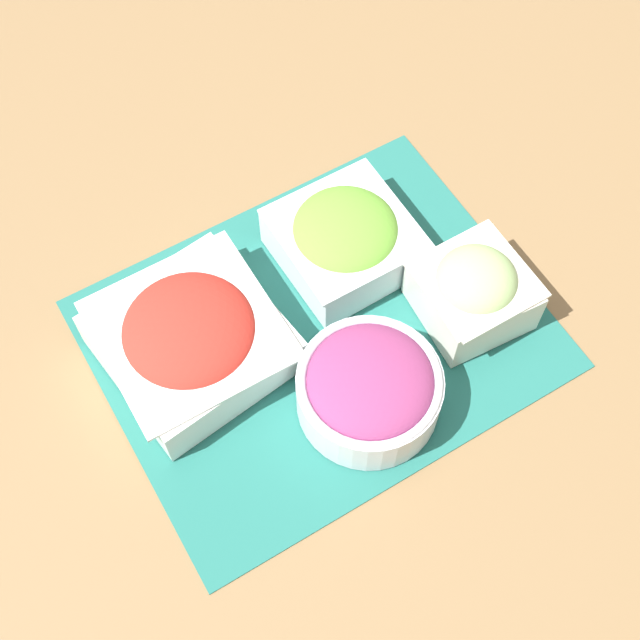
# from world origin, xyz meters

# --- Properties ---
(ground_plane) EXTENTS (3.00, 3.00, 0.00)m
(ground_plane) POSITION_xyz_m (0.00, 0.00, 0.00)
(ground_plane) COLOR olive
(placemat) EXTENTS (0.49, 0.39, 0.00)m
(placemat) POSITION_xyz_m (0.00, 0.00, 0.00)
(placemat) COLOR #236B60
(placemat) RESTS_ON ground_plane
(lettuce_bowl) EXTENTS (0.15, 0.15, 0.08)m
(lettuce_bowl) POSITION_xyz_m (0.08, 0.07, 0.04)
(lettuce_bowl) COLOR white
(lettuce_bowl) RESTS_ON placemat
(onion_bowl) EXTENTS (0.16, 0.16, 0.08)m
(onion_bowl) POSITION_xyz_m (-0.00, -0.10, 0.04)
(onion_bowl) COLOR silver
(onion_bowl) RESTS_ON placemat
(cucumber_bowl) EXTENTS (0.12, 0.12, 0.09)m
(cucumber_bowl) POSITION_xyz_m (0.16, -0.06, 0.05)
(cucumber_bowl) COLOR silver
(cucumber_bowl) RESTS_ON placemat
(tomato_bowl) EXTENTS (0.20, 0.20, 0.08)m
(tomato_bowl) POSITION_xyz_m (-0.13, 0.05, 0.04)
(tomato_bowl) COLOR white
(tomato_bowl) RESTS_ON placemat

